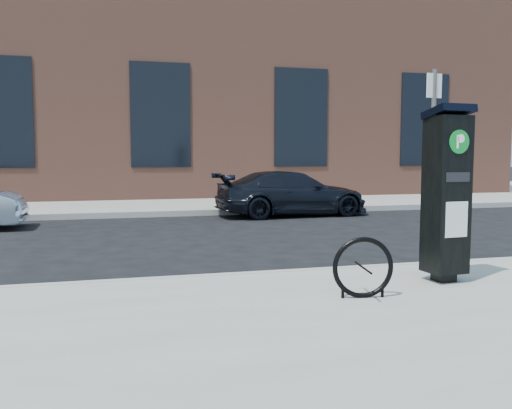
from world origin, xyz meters
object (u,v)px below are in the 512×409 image
object	(u,v)px
car_dark	(292,193)
bike_rack	(363,268)
sign_pole	(432,171)
parking_kiosk	(446,192)

from	to	relation	value
car_dark	bike_rack	bearing A→B (deg)	162.86
sign_pole	car_dark	distance (m)	7.77
bike_rack	car_dark	world-z (taller)	car_dark
sign_pole	car_dark	bearing A→B (deg)	77.80
parking_kiosk	car_dark	bearing A→B (deg)	78.99
parking_kiosk	car_dark	xyz separation A→B (m)	(0.91, 8.44, -0.61)
sign_pole	bike_rack	distance (m)	2.19
bike_rack	car_dark	distance (m)	9.17
bike_rack	sign_pole	bearing A→B (deg)	47.03
parking_kiosk	sign_pole	size ratio (longest dim) A/B	0.80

